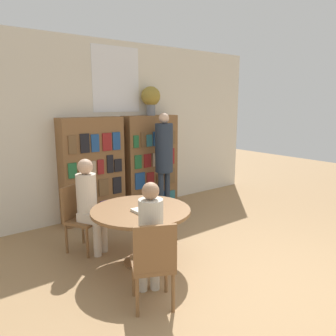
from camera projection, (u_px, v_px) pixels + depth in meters
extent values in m
plane|color=#9E7A51|center=(282.00, 293.00, 3.44)|extent=(16.00, 16.00, 0.00)
cube|color=beige|center=(117.00, 129.00, 5.81)|extent=(6.40, 0.06, 3.00)
cube|color=white|center=(116.00, 80.00, 5.62)|extent=(0.90, 0.01, 1.10)
cube|color=brown|center=(92.00, 170.00, 5.43)|extent=(1.06, 0.32, 1.73)
cube|color=navy|center=(78.00, 214.00, 5.22)|extent=(0.15, 0.02, 0.30)
cube|color=navy|center=(92.00, 214.00, 5.36)|extent=(0.13, 0.02, 0.23)
cube|color=#4C2D6B|center=(106.00, 209.00, 5.51)|extent=(0.18, 0.02, 0.29)
cube|color=maroon|center=(118.00, 206.00, 5.65)|extent=(0.14, 0.02, 0.29)
cube|color=tan|center=(77.00, 193.00, 5.15)|extent=(0.21, 0.02, 0.25)
cube|color=black|center=(91.00, 190.00, 5.29)|extent=(0.17, 0.02, 0.27)
cube|color=brown|center=(104.00, 188.00, 5.43)|extent=(0.17, 0.02, 0.28)
cube|color=black|center=(117.00, 185.00, 5.58)|extent=(0.16, 0.02, 0.28)
cube|color=#236638|center=(72.00, 171.00, 5.05)|extent=(0.14, 0.02, 0.24)
cube|color=olive|center=(83.00, 170.00, 5.15)|extent=(0.12, 0.02, 0.21)
cube|color=tan|center=(92.00, 168.00, 5.25)|extent=(0.11, 0.02, 0.23)
cube|color=maroon|center=(101.00, 167.00, 5.33)|extent=(0.11, 0.02, 0.24)
cube|color=black|center=(110.00, 164.00, 5.43)|extent=(0.11, 0.02, 0.30)
cube|color=black|center=(118.00, 165.00, 5.53)|extent=(0.14, 0.02, 0.22)
cube|color=brown|center=(72.00, 145.00, 4.98)|extent=(0.13, 0.02, 0.28)
cube|color=black|center=(85.00, 143.00, 5.10)|extent=(0.15, 0.02, 0.30)
cube|color=navy|center=(95.00, 143.00, 5.21)|extent=(0.13, 0.02, 0.28)
cube|color=maroon|center=(107.00, 142.00, 5.33)|extent=(0.16, 0.02, 0.29)
cube|color=navy|center=(116.00, 141.00, 5.44)|extent=(0.14, 0.02, 0.29)
cube|color=brown|center=(150.00, 162.00, 6.14)|extent=(1.06, 0.32, 1.73)
cube|color=brown|center=(140.00, 202.00, 5.93)|extent=(0.20, 0.02, 0.28)
cube|color=black|center=(150.00, 200.00, 6.07)|extent=(0.15, 0.02, 0.24)
cube|color=navy|center=(161.00, 198.00, 6.22)|extent=(0.19, 0.02, 0.24)
cube|color=#2D707A|center=(171.00, 196.00, 6.37)|extent=(0.18, 0.02, 0.22)
cube|color=navy|center=(140.00, 181.00, 5.86)|extent=(0.20, 0.02, 0.30)
cube|color=maroon|center=(150.00, 180.00, 6.00)|extent=(0.16, 0.02, 0.28)
cube|color=brown|center=(161.00, 180.00, 6.14)|extent=(0.17, 0.02, 0.21)
cube|color=brown|center=(171.00, 176.00, 6.29)|extent=(0.18, 0.02, 0.28)
cube|color=#236638|center=(138.00, 162.00, 5.77)|extent=(0.14, 0.02, 0.24)
cube|color=maroon|center=(147.00, 161.00, 5.89)|extent=(0.15, 0.02, 0.24)
cube|color=tan|center=(156.00, 160.00, 6.00)|extent=(0.13, 0.02, 0.24)
cube|color=#4C2D6B|center=(164.00, 157.00, 6.12)|extent=(0.13, 0.02, 0.28)
cube|color=maroon|center=(172.00, 156.00, 6.22)|extent=(0.11, 0.02, 0.30)
cube|color=#236638|center=(136.00, 142.00, 5.68)|extent=(0.10, 0.02, 0.22)
cube|color=brown|center=(143.00, 140.00, 5.75)|extent=(0.08, 0.02, 0.27)
cube|color=#2D707A|center=(149.00, 141.00, 5.85)|extent=(0.12, 0.02, 0.21)
cube|color=navy|center=(156.00, 139.00, 5.92)|extent=(0.10, 0.02, 0.26)
cube|color=tan|center=(162.00, 139.00, 6.01)|extent=(0.08, 0.02, 0.24)
cube|color=#236638|center=(167.00, 138.00, 6.08)|extent=(0.09, 0.02, 0.27)
cube|color=brown|center=(173.00, 137.00, 6.17)|extent=(0.09, 0.02, 0.25)
cylinder|color=slate|center=(151.00, 110.00, 5.97)|extent=(0.16, 0.16, 0.21)
sphere|color=olive|center=(151.00, 96.00, 5.92)|extent=(0.35, 0.35, 0.35)
cylinder|color=brown|center=(142.00, 261.00, 4.09)|extent=(0.44, 0.44, 0.03)
cylinder|color=brown|center=(141.00, 237.00, 4.02)|extent=(0.12, 0.12, 0.63)
cylinder|color=brown|center=(141.00, 210.00, 3.95)|extent=(1.21, 1.21, 0.04)
cube|color=brown|center=(152.00, 264.00, 3.18)|extent=(0.54, 0.54, 0.04)
cube|color=brown|center=(155.00, 249.00, 2.96)|extent=(0.37, 0.21, 0.45)
cylinder|color=brown|center=(133.00, 278.00, 3.35)|extent=(0.04, 0.04, 0.40)
cylinder|color=brown|center=(166.00, 274.00, 3.42)|extent=(0.04, 0.04, 0.40)
cylinder|color=brown|center=(137.00, 297.00, 3.02)|extent=(0.04, 0.04, 0.40)
cylinder|color=brown|center=(173.00, 293.00, 3.09)|extent=(0.04, 0.04, 0.40)
cube|color=brown|center=(84.00, 221.00, 4.35)|extent=(0.54, 0.54, 0.04)
cube|color=brown|center=(72.00, 201.00, 4.38)|extent=(0.37, 0.22, 0.45)
cylinder|color=brown|center=(103.00, 234.00, 4.48)|extent=(0.04, 0.04, 0.40)
cylinder|color=brown|center=(87.00, 243.00, 4.18)|extent=(0.04, 0.04, 0.40)
cylinder|color=brown|center=(83.00, 230.00, 4.62)|extent=(0.04, 0.04, 0.40)
cylinder|color=brown|center=(66.00, 239.00, 4.31)|extent=(0.04, 0.04, 0.40)
cube|color=beige|center=(93.00, 216.00, 4.28)|extent=(0.38, 0.40, 0.12)
cylinder|color=beige|center=(86.00, 193.00, 4.25)|extent=(0.26, 0.26, 0.50)
sphere|color=tan|center=(85.00, 167.00, 4.18)|extent=(0.20, 0.20, 0.20)
cylinder|color=beige|center=(104.00, 236.00, 4.35)|extent=(0.10, 0.10, 0.44)
cylinder|color=beige|center=(97.00, 240.00, 4.23)|extent=(0.10, 0.10, 0.44)
cube|color=beige|center=(150.00, 250.00, 3.30)|extent=(0.36, 0.39, 0.12)
cylinder|color=beige|center=(151.00, 224.00, 3.16)|extent=(0.24, 0.24, 0.50)
sphere|color=#A37A5B|center=(151.00, 191.00, 3.09)|extent=(0.17, 0.17, 0.17)
cylinder|color=beige|center=(143.00, 271.00, 3.45)|extent=(0.10, 0.10, 0.44)
cylinder|color=beige|center=(155.00, 270.00, 3.47)|extent=(0.10, 0.10, 0.44)
cylinder|color=#232D3D|center=(161.00, 194.00, 5.76)|extent=(0.10, 0.10, 0.77)
cylinder|color=#232D3D|center=(167.00, 192.00, 5.85)|extent=(0.10, 0.10, 0.77)
cylinder|color=#232D3D|center=(164.00, 148.00, 5.64)|extent=(0.31, 0.31, 0.84)
sphere|color=#DBB293|center=(164.00, 118.00, 5.54)|extent=(0.18, 0.18, 0.18)
cylinder|color=#232D3D|center=(159.00, 134.00, 5.87)|extent=(0.07, 0.30, 0.07)
cube|color=silver|center=(143.00, 210.00, 3.87)|extent=(0.24, 0.18, 0.03)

